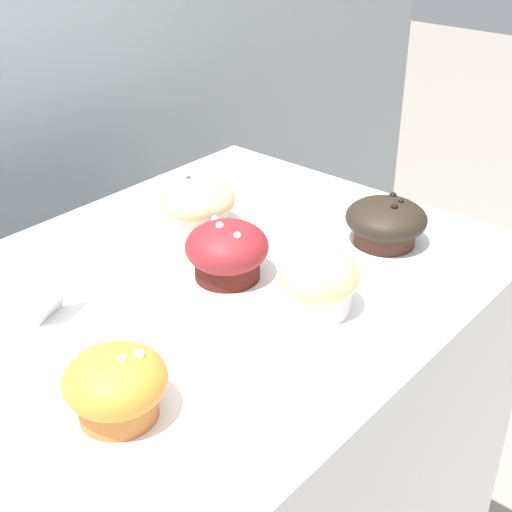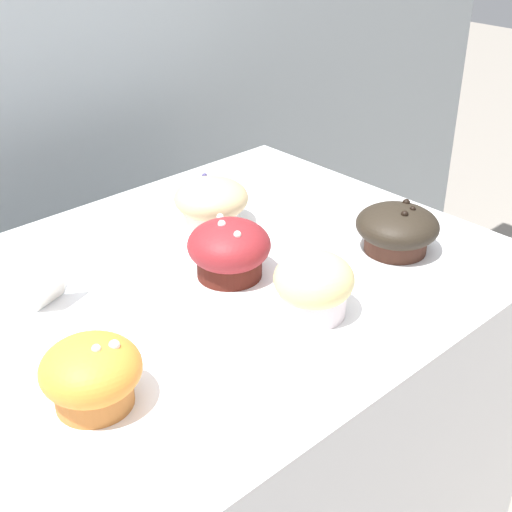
{
  "view_description": "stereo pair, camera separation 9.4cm",
  "coord_description": "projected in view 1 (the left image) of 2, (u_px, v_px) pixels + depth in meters",
  "views": [
    {
      "loc": [
        -0.5,
        -0.59,
        1.41
      ],
      "look_at": [
        0.12,
        -0.06,
        0.95
      ],
      "focal_mm": 50.0,
      "sensor_mm": 36.0,
      "label": 1
    },
    {
      "loc": [
        -0.44,
        -0.66,
        1.41
      ],
      "look_at": [
        0.12,
        -0.06,
        0.95
      ],
      "focal_mm": 50.0,
      "sensor_mm": 36.0,
      "label": 2
    }
  ],
  "objects": [
    {
      "name": "muffin_front_left",
      "position": [
        198.0,
        205.0,
        1.1
      ],
      "size": [
        0.12,
        0.12,
        0.07
      ],
      "color": "silver",
      "rests_on": "display_counter"
    },
    {
      "name": "muffin_back_left",
      "position": [
        319.0,
        281.0,
        0.89
      ],
      "size": [
        0.1,
        0.1,
        0.08
      ],
      "color": "white",
      "rests_on": "display_counter"
    },
    {
      "name": "muffin_front_center",
      "position": [
        116.0,
        385.0,
        0.72
      ],
      "size": [
        0.11,
        0.11,
        0.08
      ],
      "color": "#C97736",
      "rests_on": "display_counter"
    },
    {
      "name": "muffin_front_right",
      "position": [
        227.0,
        251.0,
        0.97
      ],
      "size": [
        0.11,
        0.11,
        0.09
      ],
      "color": "#491912",
      "rests_on": "display_counter"
    },
    {
      "name": "muffin_back_right",
      "position": [
        386.0,
        222.0,
        1.05
      ],
      "size": [
        0.12,
        0.12,
        0.07
      ],
      "color": "#48291E",
      "rests_on": "display_counter"
    },
    {
      "name": "price_card",
      "position": [
        46.0,
        295.0,
        0.88
      ],
      "size": [
        0.06,
        0.06,
        0.06
      ],
      "color": "white",
      "rests_on": "display_counter"
    }
  ]
}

